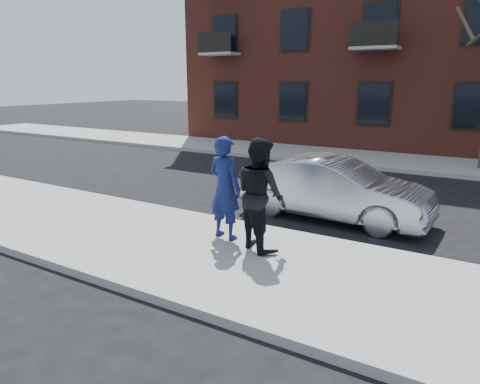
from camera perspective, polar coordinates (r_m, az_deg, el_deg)
The scene contains 9 objects.
ground at distance 8.38m, azimuth -6.22°, elevation -7.56°, with size 100.00×100.00×0.00m, color black.
near_sidewalk at distance 8.17m, azimuth -7.29°, elevation -7.63°, with size 50.00×3.50×0.15m, color gray.
near_curb at distance 9.55m, azimuth -0.67°, elevation -4.17°, with size 50.00×0.10×0.15m, color #999691.
far_sidewalk at distance 18.31m, azimuth 15.33°, elevation 4.40°, with size 50.00×3.50×0.15m, color gray.
far_curb at distance 16.61m, azimuth 13.64°, elevation 3.51°, with size 50.00×0.10×0.15m, color #999691.
apartment_building at distance 24.51m, azimuth 25.73°, elevation 20.28°, with size 24.30×10.30×12.30m.
silver_sedan at distance 10.14m, azimuth 12.49°, elevation 0.37°, with size 1.52×4.35×1.43m, color #999BA3.
man_hoodie at distance 8.22m, azimuth -2.04°, elevation 0.54°, with size 0.80×0.59×2.01m.
man_peacoat at distance 7.70m, azimuth 2.65°, elevation -0.27°, with size 1.25×1.16×2.05m.
Camera 1 is at (4.70, -6.18, 3.14)m, focal length 32.00 mm.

